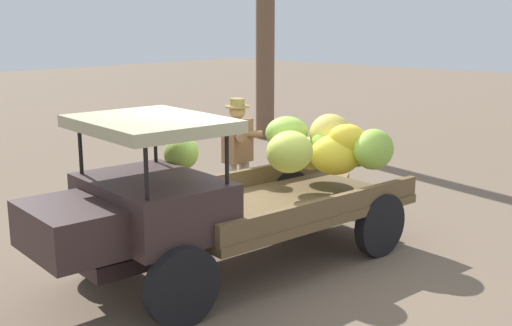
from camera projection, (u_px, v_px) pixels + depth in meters
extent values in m
plane|color=#715D4A|center=(255.00, 262.00, 7.39)|extent=(60.00, 60.00, 0.00)
cube|color=#362626|center=(249.00, 228.00, 7.26)|extent=(4.02, 0.92, 0.16)
cylinder|color=black|center=(183.00, 287.00, 5.76)|extent=(0.77, 0.23, 0.76)
cylinder|color=black|center=(101.00, 242.00, 6.95)|extent=(0.77, 0.23, 0.76)
cylinder|color=black|center=(380.00, 225.00, 7.53)|extent=(0.77, 0.23, 0.76)
cylinder|color=black|center=(288.00, 197.00, 8.72)|extent=(0.77, 0.23, 0.76)
cube|color=brown|center=(279.00, 205.00, 7.51)|extent=(3.19, 2.07, 0.10)
cube|color=brown|center=(328.00, 207.00, 6.87)|extent=(2.99, 0.44, 0.22)
cube|color=brown|center=(236.00, 180.00, 8.07)|extent=(2.99, 0.44, 0.22)
cube|color=#362626|center=(153.00, 205.00, 6.36)|extent=(1.28, 1.64, 0.55)
cube|color=#362626|center=(68.00, 229.00, 5.81)|extent=(0.82, 1.14, 0.44)
cylinder|color=black|center=(146.00, 169.00, 5.48)|extent=(0.04, 0.04, 0.55)
cylinder|color=black|center=(80.00, 147.00, 6.45)|extent=(0.04, 0.04, 0.55)
cylinder|color=black|center=(227.00, 156.00, 6.04)|extent=(0.04, 0.04, 0.55)
cylinder|color=black|center=(155.00, 137.00, 7.00)|extent=(0.04, 0.04, 0.55)
cube|color=#B2AC86|center=(150.00, 124.00, 6.18)|extent=(1.40, 1.66, 0.12)
ellipsoid|color=gold|center=(312.00, 153.00, 8.38)|extent=(0.64, 0.59, 0.47)
ellipsoid|color=#82B730|center=(354.00, 150.00, 7.87)|extent=(0.81, 0.81, 0.55)
ellipsoid|color=#85B73F|center=(325.00, 144.00, 8.03)|extent=(0.67, 0.55, 0.55)
ellipsoid|color=gold|center=(331.00, 134.00, 7.97)|extent=(0.76, 0.77, 0.62)
ellipsoid|color=#B2CC3A|center=(289.00, 149.00, 7.69)|extent=(0.72, 0.72, 0.52)
ellipsoid|color=yellow|center=(347.00, 140.00, 7.60)|extent=(0.61, 0.62, 0.46)
ellipsoid|color=#8AB443|center=(181.00, 153.00, 7.18)|extent=(0.64, 0.64, 0.47)
ellipsoid|color=#90BE42|center=(374.00, 149.00, 7.56)|extent=(0.62, 0.51, 0.56)
ellipsoid|color=yellow|center=(336.00, 155.00, 7.63)|extent=(0.82, 0.81, 0.59)
ellipsoid|color=#B8CC49|center=(290.00, 152.00, 6.96)|extent=(0.64, 0.69, 0.61)
ellipsoid|color=#8DB843|center=(287.00, 133.00, 8.03)|extent=(0.74, 0.73, 0.50)
cylinder|color=#C1AFA2|center=(244.00, 189.00, 8.99)|extent=(0.15, 0.15, 0.84)
cylinder|color=#C1AFA2|center=(232.00, 193.00, 8.80)|extent=(0.15, 0.15, 0.84)
cube|color=#8C6445|center=(237.00, 141.00, 8.74)|extent=(0.41, 0.26, 0.59)
cylinder|color=#8C6445|center=(248.00, 134.00, 8.73)|extent=(0.34, 0.37, 0.10)
cylinder|color=#8C6445|center=(238.00, 136.00, 8.58)|extent=(0.31, 0.38, 0.10)
sphere|color=tan|center=(237.00, 111.00, 8.65)|extent=(0.22, 0.22, 0.22)
cylinder|color=olive|center=(237.00, 106.00, 8.63)|extent=(0.34, 0.34, 0.02)
cylinder|color=olive|center=(237.00, 102.00, 8.62)|extent=(0.20, 0.20, 0.10)
cube|color=olive|center=(330.00, 191.00, 9.48)|extent=(0.62, 0.65, 0.51)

